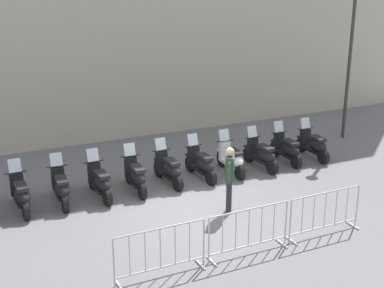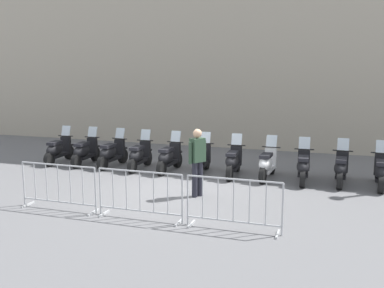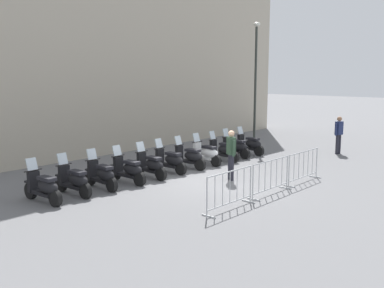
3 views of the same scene
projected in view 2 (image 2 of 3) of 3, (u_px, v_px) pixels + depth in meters
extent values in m
plane|color=slate|center=(180.00, 189.00, 11.65)|extent=(120.00, 120.00, 0.00)
cube|color=#B2A893|center=(244.00, 3.00, 17.92)|extent=(28.03, 2.74, 11.84)
cylinder|color=black|center=(69.00, 153.00, 15.56)|extent=(0.16, 0.49, 0.48)
cylinder|color=black|center=(49.00, 159.00, 14.38)|extent=(0.16, 0.49, 0.48)
cube|color=black|center=(60.00, 155.00, 14.96)|extent=(0.32, 0.88, 0.10)
ellipsoid|color=black|center=(55.00, 149.00, 14.66)|extent=(0.40, 0.86, 0.40)
cube|color=black|center=(55.00, 143.00, 14.65)|extent=(0.31, 0.61, 0.10)
cube|color=black|center=(66.00, 145.00, 15.33)|extent=(0.35, 0.16, 0.60)
cylinder|color=black|center=(66.00, 136.00, 15.27)|extent=(0.56, 0.06, 0.04)
cube|color=silver|center=(66.00, 131.00, 15.29)|extent=(0.33, 0.15, 0.35)
cube|color=black|center=(69.00, 145.00, 15.51)|extent=(0.21, 0.33, 0.06)
cylinder|color=black|center=(95.00, 154.00, 15.28)|extent=(0.15, 0.48, 0.48)
cylinder|color=black|center=(76.00, 161.00, 14.11)|extent=(0.15, 0.48, 0.48)
cube|color=black|center=(86.00, 156.00, 14.69)|extent=(0.30, 0.87, 0.10)
ellipsoid|color=black|center=(82.00, 151.00, 14.39)|extent=(0.38, 0.85, 0.40)
cube|color=black|center=(82.00, 144.00, 14.38)|extent=(0.29, 0.61, 0.10)
cube|color=black|center=(92.00, 146.00, 15.05)|extent=(0.34, 0.15, 0.60)
cylinder|color=black|center=(92.00, 137.00, 15.00)|extent=(0.56, 0.05, 0.04)
cube|color=silver|center=(92.00, 132.00, 15.01)|extent=(0.32, 0.15, 0.35)
cube|color=black|center=(95.00, 147.00, 15.24)|extent=(0.21, 0.32, 0.06)
cylinder|color=black|center=(123.00, 156.00, 14.94)|extent=(0.17, 0.49, 0.48)
cylinder|color=black|center=(103.00, 163.00, 13.81)|extent=(0.17, 0.49, 0.48)
cube|color=black|center=(113.00, 158.00, 14.37)|extent=(0.34, 0.89, 0.10)
ellipsoid|color=black|center=(108.00, 153.00, 14.07)|extent=(0.42, 0.86, 0.40)
cube|color=black|center=(108.00, 146.00, 14.06)|extent=(0.32, 0.62, 0.10)
cube|color=black|center=(120.00, 148.00, 14.72)|extent=(0.35, 0.16, 0.60)
cylinder|color=black|center=(119.00, 139.00, 14.66)|extent=(0.56, 0.08, 0.04)
cube|color=silver|center=(120.00, 133.00, 14.68)|extent=(0.33, 0.16, 0.35)
cube|color=black|center=(123.00, 148.00, 14.89)|extent=(0.22, 0.33, 0.06)
cylinder|color=black|center=(148.00, 158.00, 14.58)|extent=(0.15, 0.48, 0.48)
cylinder|color=black|center=(132.00, 166.00, 13.40)|extent=(0.15, 0.48, 0.48)
cube|color=black|center=(140.00, 161.00, 13.98)|extent=(0.30, 0.87, 0.10)
ellipsoid|color=black|center=(137.00, 155.00, 13.68)|extent=(0.38, 0.85, 0.40)
cube|color=black|center=(137.00, 148.00, 13.67)|extent=(0.29, 0.61, 0.10)
cube|color=black|center=(145.00, 150.00, 14.35)|extent=(0.34, 0.15, 0.60)
cylinder|color=black|center=(145.00, 140.00, 14.29)|extent=(0.56, 0.05, 0.04)
cube|color=silver|center=(146.00, 135.00, 14.31)|extent=(0.32, 0.15, 0.35)
cube|color=black|center=(147.00, 150.00, 14.53)|extent=(0.21, 0.32, 0.06)
cylinder|color=black|center=(178.00, 160.00, 14.24)|extent=(0.17, 0.49, 0.48)
cylinder|color=black|center=(161.00, 168.00, 13.11)|extent=(0.17, 0.49, 0.48)
cube|color=black|center=(170.00, 163.00, 13.67)|extent=(0.33, 0.88, 0.10)
ellipsoid|color=black|center=(166.00, 157.00, 13.37)|extent=(0.41, 0.86, 0.40)
cube|color=black|center=(166.00, 150.00, 13.36)|extent=(0.32, 0.62, 0.10)
cube|color=black|center=(175.00, 152.00, 14.02)|extent=(0.35, 0.16, 0.60)
cylinder|color=black|center=(175.00, 142.00, 13.96)|extent=(0.56, 0.07, 0.04)
cube|color=silver|center=(176.00, 136.00, 13.98)|extent=(0.33, 0.16, 0.35)
cube|color=black|center=(178.00, 152.00, 14.20)|extent=(0.22, 0.33, 0.06)
cylinder|color=black|center=(206.00, 162.00, 14.02)|extent=(0.15, 0.48, 0.48)
cylinder|color=black|center=(196.00, 170.00, 12.84)|extent=(0.15, 0.48, 0.48)
cube|color=black|center=(201.00, 164.00, 13.42)|extent=(0.31, 0.88, 0.10)
ellipsoid|color=black|center=(199.00, 159.00, 13.12)|extent=(0.38, 0.85, 0.40)
cube|color=black|center=(199.00, 151.00, 13.11)|extent=(0.30, 0.61, 0.10)
cube|color=black|center=(205.00, 153.00, 13.79)|extent=(0.34, 0.15, 0.60)
cylinder|color=black|center=(205.00, 143.00, 13.73)|extent=(0.56, 0.05, 0.04)
cube|color=silver|center=(205.00, 137.00, 13.75)|extent=(0.32, 0.15, 0.35)
cube|color=black|center=(206.00, 154.00, 13.97)|extent=(0.21, 0.33, 0.06)
cylinder|color=black|center=(237.00, 164.00, 13.66)|extent=(0.16, 0.48, 0.48)
cylinder|color=black|center=(230.00, 173.00, 12.49)|extent=(0.16, 0.48, 0.48)
cube|color=black|center=(233.00, 167.00, 13.07)|extent=(0.31, 0.88, 0.10)
ellipsoid|color=black|center=(232.00, 161.00, 12.76)|extent=(0.39, 0.85, 0.40)
cube|color=black|center=(232.00, 154.00, 12.76)|extent=(0.30, 0.61, 0.10)
cube|color=black|center=(236.00, 156.00, 13.43)|extent=(0.34, 0.15, 0.60)
cylinder|color=black|center=(236.00, 145.00, 13.38)|extent=(0.56, 0.05, 0.04)
cube|color=silver|center=(237.00, 139.00, 13.40)|extent=(0.32, 0.15, 0.35)
cube|color=black|center=(237.00, 156.00, 13.62)|extent=(0.21, 0.33, 0.06)
cylinder|color=black|center=(272.00, 166.00, 13.32)|extent=(0.17, 0.49, 0.48)
cylinder|color=black|center=(263.00, 175.00, 12.19)|extent=(0.17, 0.49, 0.48)
cube|color=white|center=(267.00, 169.00, 12.75)|extent=(0.34, 0.89, 0.10)
ellipsoid|color=white|center=(266.00, 163.00, 12.45)|extent=(0.42, 0.86, 0.40)
cube|color=black|center=(266.00, 156.00, 12.44)|extent=(0.32, 0.62, 0.10)
cube|color=white|center=(271.00, 158.00, 13.10)|extent=(0.35, 0.16, 0.60)
cylinder|color=black|center=(271.00, 147.00, 13.04)|extent=(0.56, 0.07, 0.04)
cube|color=silver|center=(272.00, 141.00, 13.06)|extent=(0.33, 0.16, 0.35)
cube|color=white|center=(272.00, 158.00, 13.28)|extent=(0.22, 0.33, 0.06)
cylinder|color=black|center=(303.00, 169.00, 12.97)|extent=(0.16, 0.49, 0.48)
cylinder|color=black|center=(302.00, 179.00, 11.79)|extent=(0.16, 0.49, 0.48)
cube|color=black|center=(303.00, 172.00, 12.37)|extent=(0.32, 0.88, 0.10)
ellipsoid|color=black|center=(303.00, 166.00, 12.07)|extent=(0.40, 0.86, 0.40)
cube|color=black|center=(304.00, 158.00, 12.06)|extent=(0.31, 0.61, 0.10)
cube|color=black|center=(304.00, 160.00, 12.74)|extent=(0.35, 0.15, 0.60)
cylinder|color=black|center=(304.00, 149.00, 12.68)|extent=(0.56, 0.06, 0.04)
cube|color=silver|center=(305.00, 143.00, 12.70)|extent=(0.33, 0.15, 0.35)
cube|color=black|center=(304.00, 160.00, 12.92)|extent=(0.21, 0.33, 0.06)
cylinder|color=black|center=(342.00, 171.00, 12.73)|extent=(0.17, 0.49, 0.48)
cylinder|color=black|center=(340.00, 181.00, 11.59)|extent=(0.17, 0.49, 0.48)
cube|color=black|center=(341.00, 174.00, 12.15)|extent=(0.33, 0.88, 0.10)
ellipsoid|color=black|center=(341.00, 168.00, 11.86)|extent=(0.41, 0.86, 0.40)
cube|color=black|center=(341.00, 160.00, 11.85)|extent=(0.32, 0.62, 0.10)
cube|color=black|center=(342.00, 162.00, 12.51)|extent=(0.35, 0.16, 0.60)
cylinder|color=black|center=(343.00, 151.00, 12.45)|extent=(0.56, 0.07, 0.04)
cube|color=silver|center=(343.00, 144.00, 12.47)|extent=(0.33, 0.16, 0.35)
cube|color=black|center=(342.00, 162.00, 12.68)|extent=(0.22, 0.33, 0.06)
cylinder|color=black|center=(380.00, 174.00, 12.37)|extent=(0.17, 0.49, 0.48)
cylinder|color=black|center=(381.00, 184.00, 11.23)|extent=(0.17, 0.49, 0.48)
cube|color=black|center=(380.00, 177.00, 11.79)|extent=(0.34, 0.89, 0.10)
ellipsoid|color=black|center=(381.00, 171.00, 11.50)|extent=(0.42, 0.86, 0.40)
cube|color=black|center=(382.00, 163.00, 11.49)|extent=(0.32, 0.62, 0.10)
cube|color=black|center=(381.00, 165.00, 12.14)|extent=(0.35, 0.16, 0.60)
cylinder|color=black|center=(382.00, 153.00, 12.09)|extent=(0.56, 0.07, 0.04)
cube|color=silver|center=(382.00, 147.00, 12.10)|extent=(0.33, 0.16, 0.35)
cube|color=black|center=(380.00, 165.00, 12.32)|extent=(0.22, 0.33, 0.06)
cube|color=#B2B5B7|center=(28.00, 205.00, 10.26)|extent=(0.05, 0.44, 0.04)
cube|color=#B2B5B7|center=(93.00, 212.00, 9.70)|extent=(0.05, 0.44, 0.04)
cylinder|color=#B2B5B7|center=(24.00, 184.00, 10.20)|extent=(0.04, 0.04, 1.05)
cylinder|color=#B2B5B7|center=(95.00, 191.00, 9.59)|extent=(0.04, 0.04, 1.05)
cylinder|color=#B2B5B7|center=(57.00, 165.00, 9.80)|extent=(1.93, 0.06, 0.04)
cylinder|color=#B2B5B7|center=(59.00, 202.00, 9.95)|extent=(1.93, 0.06, 0.04)
cylinder|color=#B2B5B7|center=(35.00, 181.00, 10.08)|extent=(0.02, 0.02, 0.87)
cylinder|color=#B2B5B7|center=(46.00, 182.00, 9.98)|extent=(0.02, 0.02, 0.87)
cylinder|color=#B2B5B7|center=(58.00, 183.00, 9.88)|extent=(0.02, 0.02, 0.87)
cylinder|color=#B2B5B7|center=(70.00, 185.00, 9.77)|extent=(0.02, 0.02, 0.87)
cylinder|color=#B2B5B7|center=(83.00, 186.00, 9.67)|extent=(0.02, 0.02, 0.87)
cube|color=#B2B5B7|center=(104.00, 214.00, 9.61)|extent=(0.05, 0.44, 0.04)
cube|color=#B2B5B7|center=(179.00, 222.00, 9.05)|extent=(0.05, 0.44, 0.04)
cylinder|color=#B2B5B7|center=(100.00, 191.00, 9.55)|extent=(0.04, 0.04, 1.05)
cylinder|color=#B2B5B7|center=(182.00, 200.00, 8.94)|extent=(0.04, 0.04, 1.05)
cylinder|color=#B2B5B7|center=(139.00, 171.00, 9.16)|extent=(1.93, 0.06, 0.04)
cylinder|color=#B2B5B7|center=(140.00, 211.00, 9.30)|extent=(1.93, 0.06, 0.04)
cylinder|color=#B2B5B7|center=(113.00, 189.00, 9.43)|extent=(0.02, 0.02, 0.87)
cylinder|color=#B2B5B7|center=(126.00, 190.00, 9.33)|extent=(0.02, 0.02, 0.87)
cylinder|color=#B2B5B7|center=(140.00, 191.00, 9.23)|extent=(0.02, 0.02, 0.87)
cylinder|color=#B2B5B7|center=(154.00, 193.00, 9.13)|extent=(0.02, 0.02, 0.87)
cylinder|color=#B2B5B7|center=(168.00, 194.00, 9.03)|extent=(0.02, 0.02, 0.87)
cube|color=#B2B5B7|center=(191.00, 224.00, 8.96)|extent=(0.05, 0.44, 0.04)
cube|color=#B2B5B7|center=(278.00, 234.00, 8.40)|extent=(0.05, 0.44, 0.04)
cylinder|color=#B2B5B7|center=(188.00, 200.00, 8.90)|extent=(0.04, 0.04, 1.05)
cylinder|color=#B2B5B7|center=(283.00, 210.00, 8.30)|extent=(0.04, 0.04, 1.05)
cylinder|color=#B2B5B7|center=(234.00, 179.00, 8.51)|extent=(1.93, 0.06, 0.04)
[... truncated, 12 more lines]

